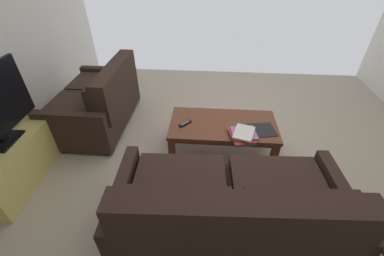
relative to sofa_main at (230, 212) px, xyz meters
The scene contains 8 objects.
ground_plane 1.09m from the sofa_main, 94.03° to the right, with size 5.15×4.82×0.01m, color tan.
sofa_main is the anchor object (origin of this frame).
loveseat_near 2.24m from the sofa_main, 43.50° to the right, with size 0.85×1.32×0.86m.
coffee_table 1.11m from the sofa_main, 88.75° to the right, with size 1.19×0.61×0.41m.
tv_stand 2.18m from the sofa_main, 13.73° to the right, with size 0.44×1.11×0.50m.
book_stack 0.88m from the sofa_main, 100.85° to the right, with size 0.31×0.34×0.09m.
tv_remote 1.15m from the sofa_main, 67.07° to the right, with size 0.14×0.15×0.02m.
loose_magazine 1.08m from the sofa_main, 110.69° to the right, with size 0.25×0.28×0.01m, color black.
Camera 1 is at (0.27, 2.16, 2.00)m, focal length 22.93 mm.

